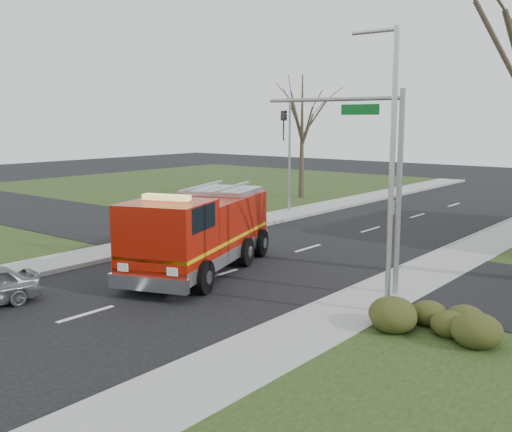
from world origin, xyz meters
The scene contains 10 objects.
ground centered at (0.00, 0.00, 0.00)m, with size 120.00×120.00×0.00m, color black.
sidewalk_right centered at (6.20, 0.00, 0.07)m, with size 2.40×80.00×0.15m, color gray.
sidewalk_left centered at (-6.20, 0.00, 0.07)m, with size 2.40×80.00×0.15m, color gray.
cross_street_left centered at (-22.40, 4.00, 0.08)m, with size 30.00×8.00×0.15m, color black.
hedge_corner centered at (9.00, -1.00, 0.58)m, with size 2.80×2.00×0.90m, color #2F3714.
bare_tree_left centered at (-10.00, 20.00, 5.56)m, with size 4.50×4.50×9.00m.
traffic_signal_mast centered at (5.21, 1.50, 4.71)m, with size 5.29×0.18×6.80m.
streetlight_pole centered at (7.14, -0.50, 4.55)m, with size 1.48×0.16×8.40m.
utility_pole_far centered at (-6.80, 14.00, 3.50)m, with size 0.14×0.14×7.00m, color gray.
fire_engine centered at (-0.92, -0.13, 1.50)m, with size 5.44×8.69×3.32m.
Camera 1 is at (14.91, -16.32, 5.84)m, focal length 42.00 mm.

